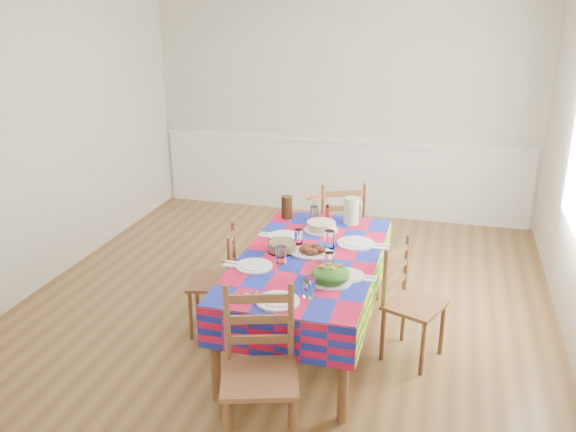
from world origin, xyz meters
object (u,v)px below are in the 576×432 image
object	(u,v)px
chair_right	(410,303)
chair_left	(217,281)
meat_platter	(312,251)
chair_near	(260,373)
green_pitcher	(352,211)
chair_far	(340,231)
tea_pitcher	(287,207)
dining_table	(309,266)

from	to	relation	value
chair_right	chair_left	bearing A→B (deg)	111.74
meat_platter	chair_left	world-z (taller)	chair_left
chair_near	chair_left	world-z (taller)	chair_near
green_pitcher	chair_far	bearing A→B (deg)	111.94
meat_platter	chair_right	bearing A→B (deg)	-2.20
tea_pitcher	chair_far	distance (m)	0.66
meat_platter	tea_pitcher	size ratio (longest dim) A/B	1.76
green_pitcher	chair_right	world-z (taller)	green_pitcher
dining_table	chair_far	world-z (taller)	chair_far
chair_near	chair_far	size ratio (longest dim) A/B	1.00
green_pitcher	chair_left	distance (m)	1.26
dining_table	chair_far	xyz separation A→B (m)	(0.02, 1.17, -0.16)
chair_near	chair_right	xyz separation A→B (m)	(0.76, 1.18, -0.05)
chair_near	chair_far	distance (m)	2.33
dining_table	chair_right	xyz separation A→B (m)	(0.74, 0.01, -0.21)
dining_table	chair_right	world-z (taller)	chair_right
chair_right	meat_platter	bearing A→B (deg)	109.35
tea_pitcher	chair_right	size ratio (longest dim) A/B	0.22
green_pitcher	chair_left	bearing A→B (deg)	-140.68
meat_platter	chair_near	distance (m)	1.24
chair_left	meat_platter	bearing A→B (deg)	77.81
dining_table	tea_pitcher	world-z (taller)	tea_pitcher
chair_far	chair_left	world-z (taller)	chair_far
dining_table	tea_pitcher	bearing A→B (deg)	116.64
meat_platter	green_pitcher	xyz separation A→B (m)	(0.17, 0.72, 0.08)
tea_pitcher	chair_left	bearing A→B (deg)	-116.04
chair_near	chair_far	xyz separation A→B (m)	(0.03, 2.33, -0.00)
meat_platter	chair_left	bearing A→B (deg)	-177.48
dining_table	chair_near	bearing A→B (deg)	-90.67
meat_platter	chair_left	xyz separation A→B (m)	(-0.75, -0.03, -0.33)
chair_left	chair_right	distance (m)	1.49
tea_pitcher	chair_near	bearing A→B (deg)	-79.24
dining_table	green_pitcher	size ratio (longest dim) A/B	8.33
tea_pitcher	chair_far	world-z (taller)	chair_far
tea_pitcher	green_pitcher	bearing A→B (deg)	0.96
dining_table	meat_platter	xyz separation A→B (m)	(0.01, 0.04, 0.11)
meat_platter	dining_table	bearing A→B (deg)	-101.89
tea_pitcher	chair_near	xyz separation A→B (m)	(0.37, -1.92, -0.33)
green_pitcher	chair_right	bearing A→B (deg)	-53.00
chair_far	chair_right	distance (m)	1.36
tea_pitcher	chair_left	world-z (taller)	tea_pitcher
chair_left	chair_right	size ratio (longest dim) A/B	0.97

